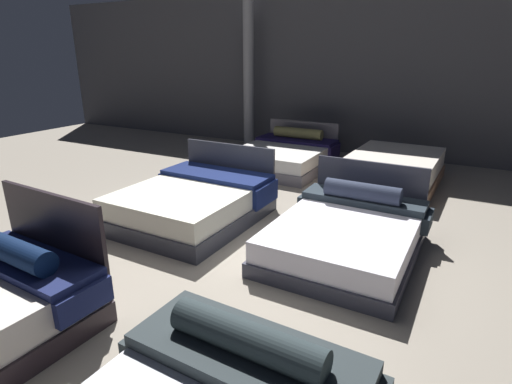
{
  "coord_description": "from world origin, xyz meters",
  "views": [
    {
      "loc": [
        2.13,
        -3.72,
        2.15
      ],
      "look_at": [
        -0.06,
        0.36,
        0.57
      ],
      "focal_mm": 28.57,
      "sensor_mm": 36.0,
      "label": 1
    }
  ],
  "objects": [
    {
      "name": "ground_plane",
      "position": [
        0.0,
        0.0,
        -0.01
      ],
      "size": [
        18.0,
        18.0,
        0.02
      ],
      "primitive_type": "cube",
      "color": "gray"
    },
    {
      "name": "bed_2",
      "position": [
        -1.04,
        0.42,
        0.25
      ],
      "size": [
        1.67,
        1.96,
        0.88
      ],
      "rotation": [
        0.0,
        0.0,
        -0.01
      ],
      "color": "#2A2C36",
      "rests_on": "ground_plane"
    },
    {
      "name": "support_pillar",
      "position": [
        -2.7,
        4.9,
        1.75
      ],
      "size": [
        0.25,
        0.25,
        3.5
      ],
      "primitive_type": "cylinder",
      "color": "#99999E",
      "rests_on": "ground_plane"
    },
    {
      "name": "bed_3",
      "position": [
        1.06,
        0.46,
        0.23
      ],
      "size": [
        1.6,
        1.99,
        0.86
      ],
      "rotation": [
        0.0,
        0.0,
        -0.02
      ],
      "color": "#2A2C38",
      "rests_on": "ground_plane"
    },
    {
      "name": "bed_4",
      "position": [
        -1.07,
        3.44,
        0.24
      ],
      "size": [
        1.69,
        2.03,
        0.79
      ],
      "rotation": [
        0.0,
        0.0,
        -0.01
      ],
      "color": "#545059",
      "rests_on": "ground_plane"
    },
    {
      "name": "showroom_back_wall",
      "position": [
        0.0,
        5.31,
        1.75
      ],
      "size": [
        18.0,
        0.06,
        3.5
      ],
      "primitive_type": "cube",
      "color": "#47474C",
      "rests_on": "ground_plane"
    },
    {
      "name": "bed_5",
      "position": [
        1.02,
        3.31,
        0.26
      ],
      "size": [
        1.52,
        2.2,
        0.52
      ],
      "rotation": [
        0.0,
        0.0,
        -0.04
      ],
      "color": "#966B4D",
      "rests_on": "ground_plane"
    }
  ]
}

